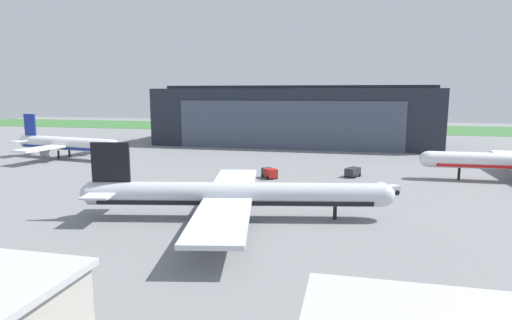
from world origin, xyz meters
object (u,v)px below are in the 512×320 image
at_px(airliner_near_right, 233,195).
at_px(airliner_far_right, 67,144).
at_px(fuel_bowser, 269,173).
at_px(maintenance_hangar, 295,116).
at_px(ops_van, 387,189).
at_px(baggage_tug, 353,172).

xyz_separation_m(airliner_near_right, airliner_far_right, (-61.61, 45.17, 0.51)).
bearing_deg(fuel_bowser, maintenance_hangar, 92.78).
distance_m(airliner_far_right, ops_van, 88.61).
distance_m(fuel_bowser, ops_van, 25.83).
relative_size(baggage_tug, ops_van, 0.94).
bearing_deg(baggage_tug, fuel_bowser, -162.46).
bearing_deg(fuel_bowser, ops_van, -22.73).
height_order(maintenance_hangar, ops_van, maintenance_hangar).
distance_m(airliner_near_right, ops_van, 31.14).
bearing_deg(maintenance_hangar, baggage_tug, -70.85).
bearing_deg(maintenance_hangar, fuel_bowser, -87.22).
height_order(airliner_near_right, baggage_tug, airliner_near_right).
xyz_separation_m(baggage_tug, fuel_bowser, (-17.70, -5.60, 0.08)).
relative_size(airliner_far_right, ops_van, 7.77).
distance_m(maintenance_hangar, fuel_bowser, 66.44).
xyz_separation_m(maintenance_hangar, airliner_far_right, (-58.00, -50.97, -5.97)).
distance_m(maintenance_hangar, airliner_near_right, 96.43).
relative_size(maintenance_hangar, airliner_far_right, 2.70).
relative_size(maintenance_hangar, baggage_tug, 22.31).
bearing_deg(airliner_far_right, maintenance_hangar, 41.31).
relative_size(fuel_bowser, ops_van, 0.94).
height_order(airliner_near_right, ops_van, airliner_near_right).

